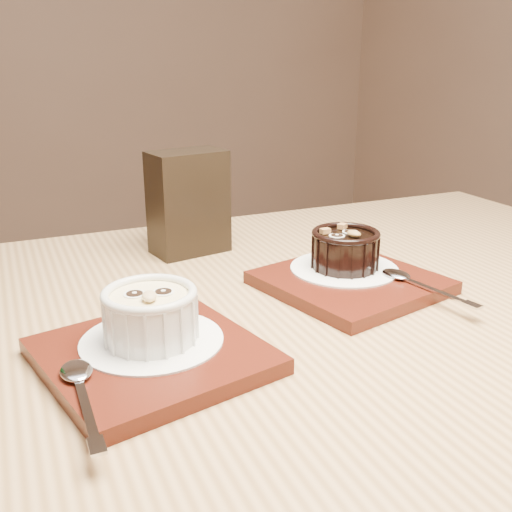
{
  "coord_description": "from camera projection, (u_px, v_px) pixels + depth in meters",
  "views": [
    {
      "loc": [
        -0.38,
        -0.74,
        1.02
      ],
      "look_at": [
        -0.11,
        -0.22,
        0.81
      ],
      "focal_mm": 42.0,
      "sensor_mm": 36.0,
      "label": 1
    }
  ],
  "objects": [
    {
      "name": "table",
      "position": [
        271.0,
        398.0,
        0.65
      ],
      "size": [
        1.24,
        0.86,
        0.75
      ],
      "rotation": [
        0.0,
        0.0,
        -0.05
      ],
      "color": "#996F42",
      "rests_on": "ground"
    },
    {
      "name": "tray_left",
      "position": [
        152.0,
        356.0,
        0.53
      ],
      "size": [
        0.21,
        0.21,
        0.01
      ],
      "primitive_type": "cube",
      "rotation": [
        0.0,
        0.0,
        0.17
      ],
      "color": "#4C170C",
      "rests_on": "table"
    },
    {
      "name": "doily_left",
      "position": [
        152.0,
        340.0,
        0.54
      ],
      "size": [
        0.13,
        0.13,
        0.0
      ],
      "primitive_type": "cylinder",
      "color": "white",
      "rests_on": "tray_left"
    },
    {
      "name": "ramekin_white",
      "position": [
        150.0,
        313.0,
        0.54
      ],
      "size": [
        0.09,
        0.09,
        0.05
      ],
      "rotation": [
        0.0,
        0.0,
        -0.27
      ],
      "color": "silver",
      "rests_on": "doily_left"
    },
    {
      "name": "spoon_left",
      "position": [
        82.0,
        392.0,
        0.46
      ],
      "size": [
        0.03,
        0.14,
        0.01
      ],
      "primitive_type": null,
      "rotation": [
        0.0,
        0.0,
        -0.07
      ],
      "color": "silver",
      "rests_on": "tray_left"
    },
    {
      "name": "tray_right",
      "position": [
        350.0,
        282.0,
        0.7
      ],
      "size": [
        0.21,
        0.21,
        0.01
      ],
      "primitive_type": "cube",
      "rotation": [
        0.0,
        0.0,
        0.18
      ],
      "color": "#4C170C",
      "rests_on": "table"
    },
    {
      "name": "doily_right",
      "position": [
        344.0,
        268.0,
        0.72
      ],
      "size": [
        0.13,
        0.13,
        0.0
      ],
      "primitive_type": "cylinder",
      "color": "white",
      "rests_on": "tray_right"
    },
    {
      "name": "ramekin_dark",
      "position": [
        345.0,
        248.0,
        0.72
      ],
      "size": [
        0.08,
        0.08,
        0.05
      ],
      "rotation": [
        0.0,
        0.0,
        0.26
      ],
      "color": "black",
      "rests_on": "doily_right"
    },
    {
      "name": "spoon_right",
      "position": [
        419.0,
        283.0,
        0.67
      ],
      "size": [
        0.04,
        0.14,
        0.01
      ],
      "primitive_type": null,
      "rotation": [
        0.0,
        0.0,
        0.13
      ],
      "color": "silver",
      "rests_on": "tray_right"
    },
    {
      "name": "condiment_stand",
      "position": [
        188.0,
        203.0,
        0.81
      ],
      "size": [
        0.11,
        0.07,
        0.14
      ],
      "primitive_type": "cube",
      "rotation": [
        0.0,
        0.0,
        0.12
      ],
      "color": "black",
      "rests_on": "table"
    }
  ]
}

